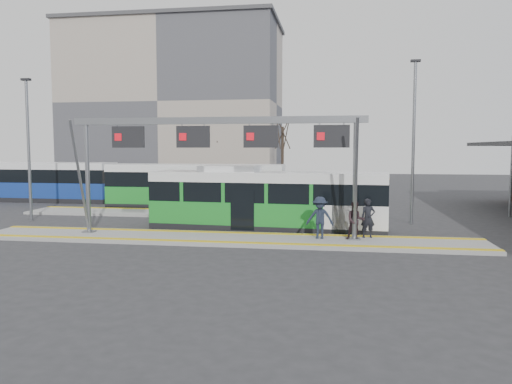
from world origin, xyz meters
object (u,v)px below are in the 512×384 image
at_px(passenger_a, 368,218).
at_px(passenger_b, 355,220).
at_px(gantry, 219,141).
at_px(hero_bus, 267,201).
at_px(passenger_c, 320,218).

distance_m(passenger_a, passenger_b, 0.80).
bearing_deg(passenger_a, gantry, 174.12).
distance_m(gantry, hero_bus, 4.40).
bearing_deg(passenger_c, hero_bus, 139.51).
relative_size(passenger_a, passenger_c, 0.94).
bearing_deg(passenger_b, hero_bus, 141.01).
bearing_deg(passenger_c, passenger_a, 21.43).
bearing_deg(passenger_b, gantry, 175.53).
bearing_deg(hero_bus, passenger_a, -21.50).
xyz_separation_m(passenger_a, passenger_c, (-2.04, -0.57, 0.05)).
height_order(hero_bus, passenger_b, hero_bus).
bearing_deg(hero_bus, passenger_b, -30.15).
xyz_separation_m(gantry, passenger_a, (6.44, 0.62, -3.30)).
xyz_separation_m(passenger_a, passenger_b, (-0.55, -0.58, -0.03)).
distance_m(gantry, passenger_a, 7.27).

